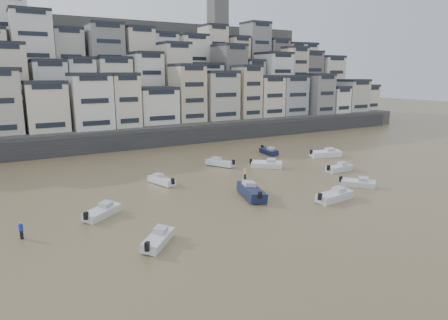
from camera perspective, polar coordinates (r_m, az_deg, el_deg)
ground at (r=31.24m, az=22.86°, el=-18.45°), size 400.00×400.00×0.00m
harbor_wall at (r=87.66m, az=-8.55°, el=3.16°), size 140.00×3.00×3.50m
hillside at (r=125.75m, az=-13.70°, el=10.84°), size 141.04×66.00×50.00m
boat_a at (r=51.41m, az=15.53°, el=-4.73°), size 6.16×2.64×1.63m
boat_b at (r=58.50m, az=18.63°, el=-3.01°), size 4.38×4.88×1.35m
boat_c at (r=50.99m, az=3.93°, el=-4.25°), size 4.27×7.50×1.94m
boat_d at (r=66.75m, az=16.15°, el=-0.95°), size 5.48×2.04×1.47m
boat_e at (r=66.81m, az=6.11°, el=-0.49°), size 5.43×4.96×1.52m
boat_f at (r=57.52m, az=-8.88°, el=-2.72°), size 3.01×5.52×1.43m
boat_g at (r=77.49m, az=14.33°, el=1.06°), size 6.75×3.69×1.75m
boat_h at (r=67.77m, az=-0.57°, el=-0.23°), size 4.21×5.81×1.53m
boat_i at (r=78.31m, az=6.41°, el=1.37°), size 2.24×5.47×1.45m
boat_j at (r=37.78m, az=-9.42°, el=-10.89°), size 4.79×4.99×1.42m
boat_k at (r=46.14m, az=-17.05°, el=-6.91°), size 5.27×4.59×1.45m
person_blue at (r=43.07m, az=-27.00°, el=-8.93°), size 0.44×0.44×1.74m
person_pink at (r=59.36m, az=3.02°, el=-1.96°), size 0.44×0.44×1.74m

